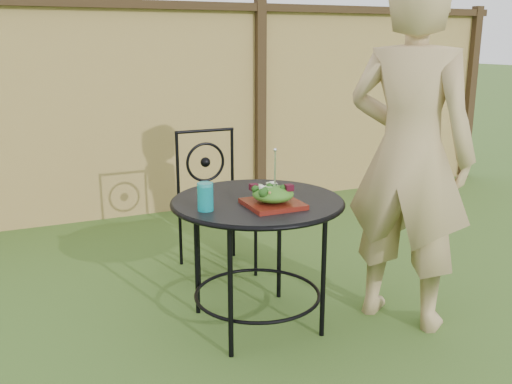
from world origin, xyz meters
TOP-DOWN VIEW (x-y plane):
  - ground at (0.00, 0.00)m, footprint 60.00×60.00m
  - fence at (-0.00, 2.19)m, footprint 8.00×0.12m
  - patio_table at (0.24, -0.15)m, footprint 0.92×0.92m
  - patio_chair at (0.31, 0.73)m, footprint 0.46×0.46m
  - diner at (1.01, -0.40)m, footprint 0.76×0.82m
  - salad_plate at (0.26, -0.30)m, footprint 0.27×0.27m
  - salad at (0.26, -0.30)m, footprint 0.21×0.21m
  - fork at (0.27, -0.30)m, footprint 0.01×0.01m
  - drinking_glass at (-0.08, -0.23)m, footprint 0.08×0.08m

SIDE VIEW (x-z plane):
  - ground at x=0.00m, z-range 0.00..0.00m
  - patio_chair at x=0.31m, z-range 0.03..0.98m
  - patio_table at x=0.24m, z-range 0.22..0.95m
  - salad_plate at x=0.26m, z-range 0.72..0.75m
  - salad at x=0.26m, z-range 0.75..0.83m
  - drinking_glass at x=-0.08m, z-range 0.72..0.86m
  - fork at x=0.27m, z-range 0.83..1.01m
  - diner at x=1.01m, z-range 0.00..1.89m
  - fence at x=0.00m, z-range 0.00..1.90m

